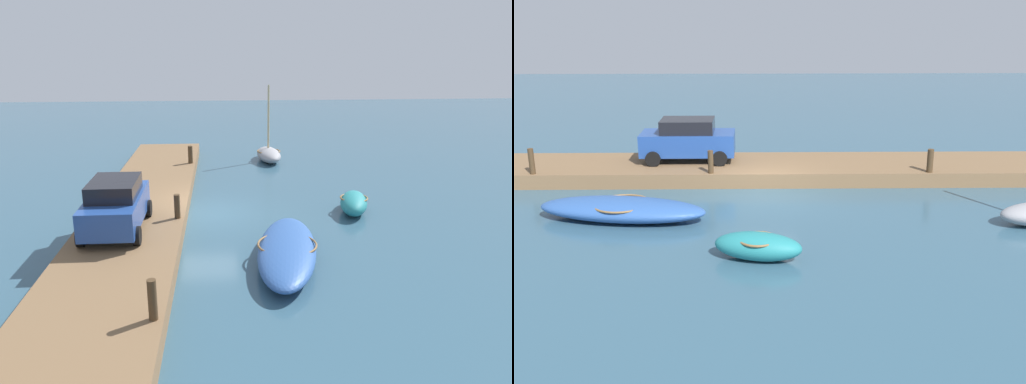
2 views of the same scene
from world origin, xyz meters
The scene contains 8 objects.
ground_plane centered at (0.00, 0.00, 0.00)m, with size 84.00×84.00×0.00m, color #33566B.
dock_platform centered at (0.00, -2.68, 0.30)m, with size 24.32×3.77×0.60m, color brown.
dinghy_teal centered at (0.25, 6.23, 0.42)m, with size 2.81×1.70×0.82m.
motorboat_blue centered at (4.95, 2.76, 0.39)m, with size 6.14×2.81×0.77m.
mooring_post_west centered at (-6.71, -1.05, 1.08)m, with size 0.25×0.25×0.95m, color #47331E.
mooring_post_mid_west centered at (2.17, -1.05, 1.07)m, with size 0.22×0.22×0.93m, color #47331E.
mooring_post_mid_east centered at (9.34, -1.05, 1.13)m, with size 0.22×0.22×1.04m, color #47331E.
parked_car centered at (3.28, -3.06, 1.55)m, with size 4.01×2.04×1.84m.
Camera 2 is at (0.17, 22.72, 7.25)m, focal length 42.73 mm.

